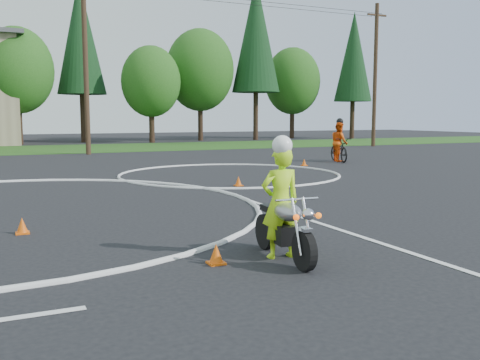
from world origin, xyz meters
name	(u,v)px	position (x,y,z in m)	size (l,w,h in m)	color
course_markings	(81,198)	(2.17, 4.35, 0.01)	(19.05, 19.05, 0.12)	silver
primary_motorcycle	(285,228)	(4.03, -3.14, 0.49)	(0.67, 1.90, 1.00)	black
rider_primary_grp	(281,199)	(4.03, -3.01, 0.89)	(0.64, 0.44, 1.86)	#BEFF1A
rider_second_grp	(339,146)	(15.04, 11.08, 0.73)	(1.28, 2.26, 2.06)	black
traffic_cones	(160,197)	(3.87, 2.88, 0.14)	(16.19, 13.10, 0.30)	#E85A0C
treeline	(177,64)	(14.78, 34.61, 6.62)	(38.20, 8.10, 14.52)	#382619
utility_poles	(85,61)	(5.00, 21.00, 5.20)	(41.60, 1.12, 10.00)	#473321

